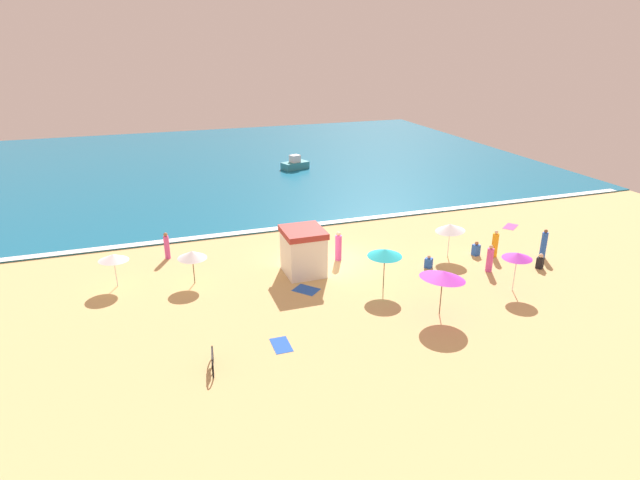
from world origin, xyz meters
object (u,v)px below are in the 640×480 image
Objects in this scene: beach_umbrella_2 at (385,253)px; beachgoer_7 at (167,246)px; parked_bicycle at (213,361)px; beachgoer_5 at (495,244)px; beachgoer_0 at (476,249)px; beachgoer_3 at (490,259)px; beach_umbrella_0 at (192,255)px; beach_umbrella_5 at (443,275)px; beachgoer_4 at (544,244)px; beach_umbrella_3 at (517,256)px; beachgoer_2 at (429,262)px; beach_umbrella_4 at (113,257)px; beachgoer_6 at (338,247)px; beachgoer_1 at (540,262)px; small_boat_0 at (295,164)px; lifeguard_cabana at (303,251)px; beach_umbrella_1 at (450,227)px.

beach_umbrella_2 is 13.53m from beachgoer_7.
beachgoer_5 is (18.22, 6.23, 0.42)m from parked_bicycle.
beachgoer_0 is 0.56× the size of beachgoer_3.
beach_umbrella_5 reaches higher than beach_umbrella_0.
beachgoer_4 is (4.41, 0.70, 0.09)m from beachgoer_3.
beach_umbrella_5 reaches higher than beachgoer_0.
beachgoer_3 is at bearing -106.81° from beachgoer_0.
beach_umbrella_3 reaches higher than beachgoer_2.
beach_umbrella_4 reaches higher than beachgoer_3.
beachgoer_2 is (17.39, -3.31, -1.40)m from beach_umbrella_4.
beachgoer_5 is 9.70m from beachgoer_6.
beachgoer_1 is 1.91m from beachgoer_4.
beachgoer_4 reaches higher than beachgoer_5.
beach_umbrella_2 is 27.76m from small_boat_0.
beachgoer_5 is 0.94× the size of beachgoer_6.
small_boat_0 is (-3.39, 30.00, -1.45)m from beach_umbrella_3.
beachgoer_5 is at bearing -6.91° from beach_umbrella_0.
beach_umbrella_4 is 1.24× the size of parked_bicycle.
beachgoer_3 is (20.44, -4.92, -0.97)m from beach_umbrella_4.
lifeguard_cabana is 1.46× the size of beachgoer_6.
beach_umbrella_4 is at bearing 172.98° from beachgoer_0.
beach_umbrella_2 is 1.42× the size of beachgoer_3.
lifeguard_cabana reaches higher than beach_umbrella_3.
lifeguard_cabana is 1.48× the size of beachgoer_4.
beachgoer_4 is 0.62× the size of small_boat_0.
beachgoer_4 reaches higher than beachgoer_0.
beach_umbrella_2 is 8.70m from beachgoer_5.
beachgoer_3 is (10.28, -3.26, -0.61)m from lifeguard_cabana.
beach_umbrella_0 is 1.26× the size of beachgoer_5.
beachgoer_2 is at bearing -23.86° from beachgoer_7.
small_boat_0 is (16.78, 22.56, -1.15)m from beach_umbrella_4.
beachgoer_0 is (17.09, -1.63, -1.32)m from beach_umbrella_0.
beach_umbrella_1 is at bearing -4.59° from beach_umbrella_0.
beach_umbrella_1 is at bearing 24.84° from parked_bicycle.
lifeguard_cabana is at bearing 170.11° from beachgoer_4.
beachgoer_0 is at bearing 73.19° from beachgoer_3.
beachgoer_0 is at bearing -12.65° from beach_umbrella_1.
beach_umbrella_2 is (9.61, -4.00, 0.39)m from beach_umbrella_0.
beach_umbrella_1 is 0.95× the size of beach_umbrella_2.
beach_umbrella_0 is 1.19× the size of beachgoer_4.
beach_umbrella_0 is 4.16m from beach_umbrella_4.
beachgoer_3 is at bearing 83.78° from beach_umbrella_3.
lifeguard_cabana is 1.20× the size of beach_umbrella_4.
beach_umbrella_1 reaches higher than beachgoer_4.
beachgoer_7 is (-16.49, 5.31, -1.10)m from beach_umbrella_1.
beach_umbrella_0 is 1.33× the size of beachgoer_3.
beachgoer_7 is (-14.50, 6.42, 0.48)m from beachgoer_2.
beachgoer_7 is at bearing -125.53° from small_boat_0.
beachgoer_5 is at bearing 121.88° from beachgoer_1.
beachgoer_7 is (-12.18, 11.55, -1.34)m from beach_umbrella_5.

